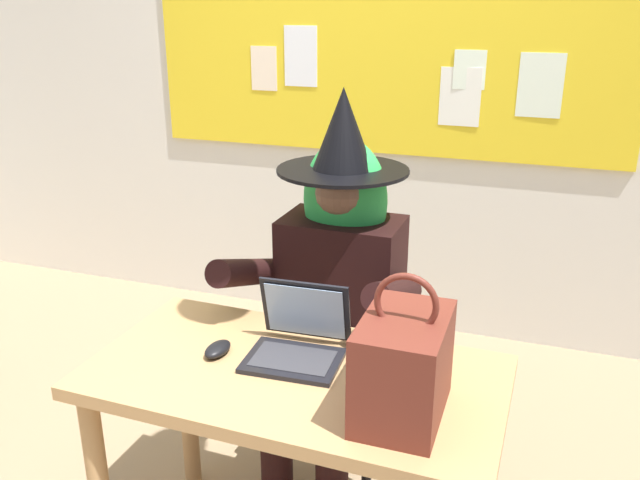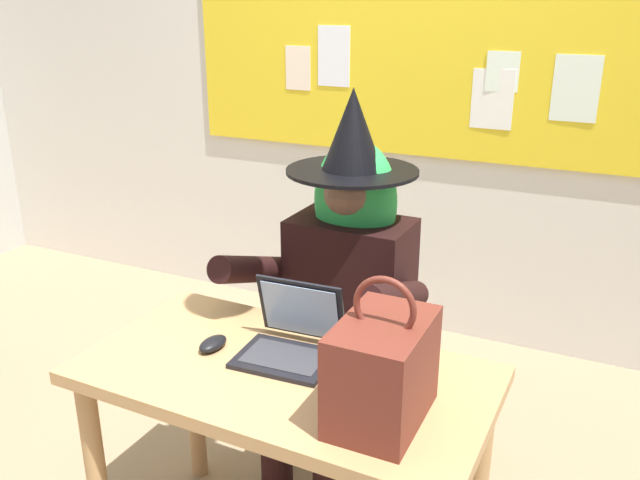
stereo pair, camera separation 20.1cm
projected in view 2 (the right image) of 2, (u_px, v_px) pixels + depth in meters
name	position (u px, v px, depth m)	size (l,w,h in m)	color
wall_back_bulletin	(418.00, 48.00, 3.21)	(5.88, 1.99, 2.91)	silver
desk_main	(285.00, 403.00, 1.89)	(1.16, 0.63, 0.72)	tan
chair_at_desk	(356.00, 332.00, 2.51)	(0.43, 0.43, 0.90)	#2D3347
person_costumed	(343.00, 274.00, 2.31)	(0.60, 0.69, 1.42)	black
laptop	(291.00, 339.00, 1.92)	(0.28, 0.27, 0.21)	black
computer_mouse	(213.00, 344.00, 1.95)	(0.06, 0.10, 0.03)	black
handbag	(382.00, 370.00, 1.59)	(0.20, 0.30, 0.38)	maroon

